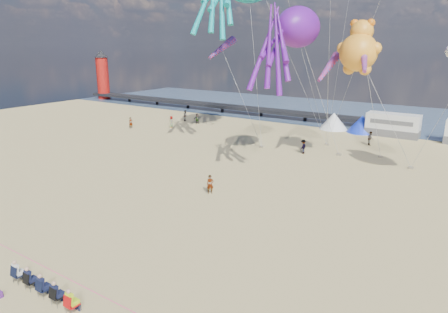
# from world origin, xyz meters

# --- Properties ---
(ground) EXTENTS (120.00, 120.00, 0.00)m
(ground) POSITION_xyz_m (0.00, 0.00, 0.00)
(ground) COLOR #D5BE7B
(ground) RESTS_ON ground
(water) EXTENTS (120.00, 120.00, 0.00)m
(water) POSITION_xyz_m (0.00, 55.00, 0.02)
(water) COLOR #3B5270
(water) RESTS_ON ground
(pier) EXTENTS (60.00, 3.00, 0.50)m
(pier) POSITION_xyz_m (-28.00, 44.00, 1.00)
(pier) COLOR black
(pier) RESTS_ON ground
(lighthouse) EXTENTS (2.60, 2.60, 9.00)m
(lighthouse) POSITION_xyz_m (-56.00, 44.00, 4.50)
(lighthouse) COLOR #A5140F
(lighthouse) RESTS_ON ground
(motorhome_0) EXTENTS (6.60, 2.50, 3.00)m
(motorhome_0) POSITION_xyz_m (6.00, 40.00, 1.50)
(motorhome_0) COLOR silver
(motorhome_0) RESTS_ON ground
(tent_white) EXTENTS (4.00, 4.00, 2.40)m
(tent_white) POSITION_xyz_m (-2.00, 40.00, 1.20)
(tent_white) COLOR white
(tent_white) RESTS_ON ground
(tent_blue) EXTENTS (4.00, 4.00, 2.40)m
(tent_blue) POSITION_xyz_m (2.00, 40.00, 1.20)
(tent_blue) COLOR #1933CC
(tent_blue) RESTS_ON ground
(spectator_row) EXTENTS (6.10, 0.90, 1.30)m
(spectator_row) POSITION_xyz_m (-0.28, -6.54, 0.65)
(spectator_row) COLOR black
(spectator_row) RESTS_ON ground
(rope_line) EXTENTS (34.00, 0.03, 0.03)m
(rope_line) POSITION_xyz_m (0.00, -5.00, 0.02)
(rope_line) COLOR #F2338C
(rope_line) RESTS_ON ground
(standing_person) EXTENTS (0.68, 0.65, 1.57)m
(standing_person) POSITION_xyz_m (-1.72, 9.23, 0.79)
(standing_person) COLOR tan
(standing_person) RESTS_ON ground
(beachgoer_1) EXTENTS (0.82, 0.96, 1.68)m
(beachgoer_1) POSITION_xyz_m (4.89, 33.30, 0.84)
(beachgoer_1) COLOR #7F6659
(beachgoer_1) RESTS_ON ground
(beachgoer_2) EXTENTS (0.66, 0.82, 1.59)m
(beachgoer_2) POSITION_xyz_m (-0.33, 25.11, 0.79)
(beachgoer_2) COLOR #7F6659
(beachgoer_2) RESTS_ON ground
(beachgoer_4) EXTENTS (0.69, 1.01, 1.59)m
(beachgoer_4) POSITION_xyz_m (-20.77, 32.35, 0.79)
(beachgoer_4) COLOR #7F6659
(beachgoer_4) RESTS_ON ground
(beachgoer_5) EXTENTS (0.88, 1.56, 1.60)m
(beachgoer_5) POSITION_xyz_m (-26.73, 24.24, 0.80)
(beachgoer_5) COLOR #7F6659
(beachgoer_5) RESTS_ON ground
(beachgoer_6) EXTENTS (0.72, 0.71, 1.67)m
(beachgoer_6) POSITION_xyz_m (-22.24, 28.02, 0.84)
(beachgoer_6) COLOR #7F6659
(beachgoer_6) RESTS_ON ground
(beachgoer_7) EXTENTS (0.88, 1.01, 1.74)m
(beachgoer_7) POSITION_xyz_m (-23.66, 33.07, 0.87)
(beachgoer_7) COLOR #7F6659
(beachgoer_7) RESTS_ON ground
(sandbag_a) EXTENTS (0.50, 0.35, 0.22)m
(sandbag_a) POSITION_xyz_m (-5.44, 24.86, 0.11)
(sandbag_a) COLOR gray
(sandbag_a) RESTS_ON ground
(sandbag_b) EXTENTS (0.50, 0.35, 0.22)m
(sandbag_b) POSITION_xyz_m (3.32, 26.47, 0.11)
(sandbag_b) COLOR gray
(sandbag_b) RESTS_ON ground
(sandbag_c) EXTENTS (0.50, 0.35, 0.22)m
(sandbag_c) POSITION_xyz_m (10.78, 25.63, 0.11)
(sandbag_c) COLOR gray
(sandbag_c) RESTS_ON ground
(sandbag_d) EXTENTS (0.50, 0.35, 0.22)m
(sandbag_d) POSITION_xyz_m (7.34, 28.15, 0.11)
(sandbag_d) COLOR gray
(sandbag_d) RESTS_ON ground
(sandbag_e) EXTENTS (0.50, 0.35, 0.22)m
(sandbag_e) POSITION_xyz_m (0.57, 30.22, 0.11)
(sandbag_e) COLOR gray
(sandbag_e) RESTS_ON ground
(kite_octopus_purple) EXTENTS (6.68, 9.45, 9.93)m
(kite_octopus_purple) POSITION_xyz_m (0.57, 20.08, 13.32)
(kite_octopus_purple) COLOR #611394
(kite_teddy_orange) EXTENTS (5.58, 5.45, 6.09)m
(kite_teddy_orange) POSITION_xyz_m (5.22, 23.78, 11.07)
(kite_teddy_orange) COLOR #FF9F28
(windsock_left) EXTENTS (1.52, 6.44, 6.38)m
(windsock_left) POSITION_xyz_m (-13.94, 28.97, 11.28)
(windsock_left) COLOR red
(windsock_mid) EXTENTS (3.09, 6.72, 6.75)m
(windsock_mid) POSITION_xyz_m (5.92, 23.10, 10.99)
(windsock_mid) COLOR red
(windsock_right) EXTENTS (1.08, 4.81, 4.77)m
(windsock_right) POSITION_xyz_m (2.48, 23.50, 9.59)
(windsock_right) COLOR red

